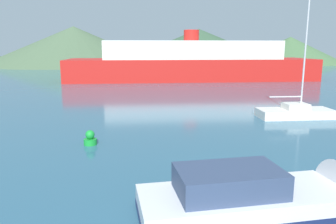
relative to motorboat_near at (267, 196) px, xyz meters
name	(u,v)px	position (x,y,z in m)	size (l,w,h in m)	color
motorboat_near	(267,196)	(0.00, 0.00, 0.00)	(7.57, 2.65, 2.19)	silver
sailboat_inner	(295,112)	(7.78, 12.49, -0.01)	(5.30, 2.26, 8.19)	white
ferry_distant	(191,63)	(6.00, 40.13, 2.11)	(36.99, 10.68, 7.38)	red
buoy_marker	(90,139)	(-6.07, 7.79, -0.13)	(0.66, 0.66, 0.76)	green
hill_central	(74,45)	(-17.76, 89.35, 4.84)	(49.09, 49.09, 10.58)	#4C6647
hill_east	(199,47)	(16.53, 80.30, 4.38)	(47.13, 47.13, 9.65)	#38563D
hill_far_east	(290,50)	(45.86, 85.43, 3.46)	(31.65, 31.65, 7.81)	#476B42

